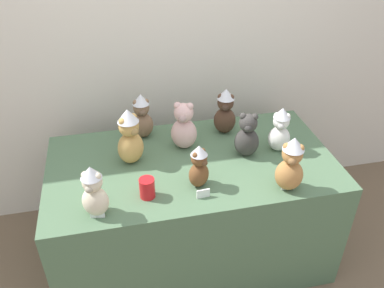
{
  "coord_description": "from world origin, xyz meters",
  "views": [
    {
      "loc": [
        -0.4,
        -1.58,
        2.14
      ],
      "look_at": [
        0.0,
        0.25,
        0.89
      ],
      "focal_mm": 37.35,
      "sensor_mm": 36.0,
      "label": 1
    }
  ],
  "objects_px": {
    "display_table": "(192,210)",
    "teddy_bear_snow": "(280,130)",
    "party_cup_red": "(147,188)",
    "teddy_bear_mocha": "(142,117)",
    "teddy_bear_cream": "(94,192)",
    "teddy_bear_blush": "(184,127)",
    "teddy_bear_caramel": "(291,165)",
    "teddy_bear_chestnut": "(199,167)",
    "teddy_bear_cocoa": "(225,112)",
    "teddy_bear_honey": "(130,137)",
    "teddy_bear_charcoal": "(247,136)"
  },
  "relations": [
    {
      "from": "display_table",
      "to": "teddy_bear_snow",
      "type": "relative_size",
      "value": 5.82
    },
    {
      "from": "party_cup_red",
      "to": "teddy_bear_mocha",
      "type": "bearing_deg",
      "value": 85.6
    },
    {
      "from": "display_table",
      "to": "teddy_bear_cream",
      "type": "relative_size",
      "value": 5.79
    },
    {
      "from": "teddy_bear_blush",
      "to": "teddy_bear_caramel",
      "type": "bearing_deg",
      "value": -28.14
    },
    {
      "from": "teddy_bear_chestnut",
      "to": "teddy_bear_cocoa",
      "type": "relative_size",
      "value": 0.83
    },
    {
      "from": "teddy_bear_snow",
      "to": "party_cup_red",
      "type": "distance_m",
      "value": 0.86
    },
    {
      "from": "teddy_bear_blush",
      "to": "teddy_bear_cream",
      "type": "bearing_deg",
      "value": -118.48
    },
    {
      "from": "teddy_bear_mocha",
      "to": "teddy_bear_honey",
      "type": "height_order",
      "value": "teddy_bear_honey"
    },
    {
      "from": "teddy_bear_snow",
      "to": "teddy_bear_caramel",
      "type": "relative_size",
      "value": 0.9
    },
    {
      "from": "teddy_bear_charcoal",
      "to": "teddy_bear_mocha",
      "type": "height_order",
      "value": "teddy_bear_mocha"
    },
    {
      "from": "display_table",
      "to": "party_cup_red",
      "type": "relative_size",
      "value": 15.08
    },
    {
      "from": "teddy_bear_chestnut",
      "to": "teddy_bear_charcoal",
      "type": "height_order",
      "value": "teddy_bear_charcoal"
    },
    {
      "from": "display_table",
      "to": "teddy_bear_snow",
      "type": "xyz_separation_m",
      "value": [
        0.53,
        0.01,
        0.52
      ]
    },
    {
      "from": "teddy_bear_cocoa",
      "to": "teddy_bear_mocha",
      "type": "bearing_deg",
      "value": -168.42
    },
    {
      "from": "teddy_bear_cocoa",
      "to": "teddy_bear_mocha",
      "type": "distance_m",
      "value": 0.52
    },
    {
      "from": "teddy_bear_cream",
      "to": "teddy_bear_mocha",
      "type": "xyz_separation_m",
      "value": [
        0.3,
        0.65,
        0.0
      ]
    },
    {
      "from": "teddy_bear_cocoa",
      "to": "teddy_bear_honey",
      "type": "bearing_deg",
      "value": -144.1
    },
    {
      "from": "display_table",
      "to": "teddy_bear_chestnut",
      "type": "height_order",
      "value": "teddy_bear_chestnut"
    },
    {
      "from": "teddy_bear_mocha",
      "to": "teddy_bear_snow",
      "type": "bearing_deg",
      "value": -25.17
    },
    {
      "from": "party_cup_red",
      "to": "teddy_bear_cream",
      "type": "bearing_deg",
      "value": -163.26
    },
    {
      "from": "teddy_bear_caramel",
      "to": "party_cup_red",
      "type": "xyz_separation_m",
      "value": [
        -0.73,
        0.09,
        -0.1
      ]
    },
    {
      "from": "teddy_bear_cream",
      "to": "teddy_bear_cocoa",
      "type": "xyz_separation_m",
      "value": [
        0.82,
        0.59,
        0.01
      ]
    },
    {
      "from": "teddy_bear_snow",
      "to": "party_cup_red",
      "type": "height_order",
      "value": "teddy_bear_snow"
    },
    {
      "from": "display_table",
      "to": "teddy_bear_mocha",
      "type": "xyz_separation_m",
      "value": [
        -0.24,
        0.33,
        0.53
      ]
    },
    {
      "from": "display_table",
      "to": "teddy_bear_caramel",
      "type": "bearing_deg",
      "value": -37.92
    },
    {
      "from": "teddy_bear_cream",
      "to": "teddy_bear_charcoal",
      "type": "relative_size",
      "value": 1.03
    },
    {
      "from": "party_cup_red",
      "to": "teddy_bear_snow",
      "type": "bearing_deg",
      "value": 17.23
    },
    {
      "from": "teddy_bear_chestnut",
      "to": "teddy_bear_blush",
      "type": "bearing_deg",
      "value": 56.99
    },
    {
      "from": "teddy_bear_charcoal",
      "to": "teddy_bear_cream",
      "type": "bearing_deg",
      "value": -140.67
    },
    {
      "from": "teddy_bear_cream",
      "to": "teddy_bear_blush",
      "type": "bearing_deg",
      "value": 64.06
    },
    {
      "from": "display_table",
      "to": "teddy_bear_charcoal",
      "type": "distance_m",
      "value": 0.61
    },
    {
      "from": "teddy_bear_cream",
      "to": "teddy_bear_charcoal",
      "type": "xyz_separation_m",
      "value": [
        0.87,
        0.32,
        -0.01
      ]
    },
    {
      "from": "teddy_bear_cocoa",
      "to": "party_cup_red",
      "type": "xyz_separation_m",
      "value": [
        -0.56,
        -0.52,
        -0.09
      ]
    },
    {
      "from": "teddy_bear_chestnut",
      "to": "teddy_bear_cocoa",
      "type": "bearing_deg",
      "value": 26.19
    },
    {
      "from": "display_table",
      "to": "party_cup_red",
      "type": "height_order",
      "value": "party_cup_red"
    },
    {
      "from": "teddy_bear_cocoa",
      "to": "teddy_bear_charcoal",
      "type": "relative_size",
      "value": 1.1
    },
    {
      "from": "teddy_bear_honey",
      "to": "party_cup_red",
      "type": "bearing_deg",
      "value": -113.93
    },
    {
      "from": "teddy_bear_chestnut",
      "to": "teddy_bear_mocha",
      "type": "relative_size",
      "value": 0.86
    },
    {
      "from": "teddy_bear_cream",
      "to": "party_cup_red",
      "type": "distance_m",
      "value": 0.28
    },
    {
      "from": "teddy_bear_cocoa",
      "to": "teddy_bear_honey",
      "type": "xyz_separation_m",
      "value": [
        -0.61,
        -0.2,
        0.02
      ]
    },
    {
      "from": "teddy_bear_chestnut",
      "to": "teddy_bear_cocoa",
      "type": "distance_m",
      "value": 0.56
    },
    {
      "from": "teddy_bear_cream",
      "to": "teddy_bear_blush",
      "type": "xyz_separation_m",
      "value": [
        0.53,
        0.48,
        0.0
      ]
    },
    {
      "from": "teddy_bear_snow",
      "to": "teddy_bear_caramel",
      "type": "bearing_deg",
      "value": -82.58
    },
    {
      "from": "party_cup_red",
      "to": "teddy_bear_blush",
      "type": "bearing_deg",
      "value": 55.82
    },
    {
      "from": "teddy_bear_caramel",
      "to": "party_cup_red",
      "type": "bearing_deg",
      "value": -164.51
    },
    {
      "from": "display_table",
      "to": "teddy_bear_honey",
      "type": "bearing_deg",
      "value": 167.81
    },
    {
      "from": "teddy_bear_mocha",
      "to": "party_cup_red",
      "type": "relative_size",
      "value": 2.69
    },
    {
      "from": "display_table",
      "to": "teddy_bear_cream",
      "type": "bearing_deg",
      "value": -149.21
    },
    {
      "from": "teddy_bear_cocoa",
      "to": "teddy_bear_blush",
      "type": "relative_size",
      "value": 1.01
    },
    {
      "from": "teddy_bear_cocoa",
      "to": "teddy_bear_charcoal",
      "type": "height_order",
      "value": "teddy_bear_cocoa"
    }
  ]
}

